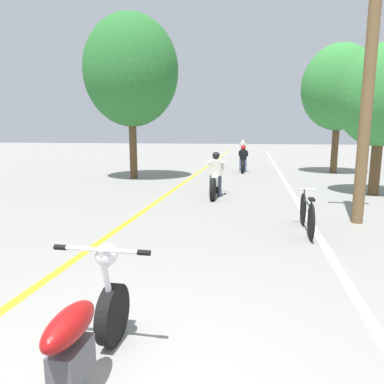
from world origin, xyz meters
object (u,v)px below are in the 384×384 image
(motorcycle_rider_lead, at_px, (216,180))
(bicycle_parked, at_px, (307,214))
(roadside_tree_right_far, at_px, (339,88))
(motorcycle_foreground, at_px, (75,345))
(motorcycle_rider_far, at_px, (243,151))
(roadside_tree_right_near, at_px, (382,96))
(roadside_tree_left, at_px, (131,71))
(motorcycle_rider_mid, at_px, (243,161))
(utility_pole, at_px, (372,45))

(motorcycle_rider_lead, height_order, bicycle_parked, motorcycle_rider_lead)
(roadside_tree_right_far, distance_m, motorcycle_foreground, 16.92)
(roadside_tree_right_far, xyz_separation_m, motorcycle_rider_lead, (-5.03, -7.29, -3.54))
(roadside_tree_right_far, height_order, motorcycle_rider_far, roadside_tree_right_far)
(motorcycle_rider_lead, xyz_separation_m, bicycle_parked, (2.24, -3.55, -0.16))
(roadside_tree_right_near, xyz_separation_m, roadside_tree_left, (-8.94, 2.46, 1.41))
(motorcycle_rider_lead, height_order, motorcycle_rider_mid, motorcycle_rider_lead)
(utility_pole, distance_m, roadside_tree_right_near, 4.12)
(motorcycle_rider_far, bearing_deg, roadside_tree_right_near, -73.98)
(roadside_tree_left, distance_m, motorcycle_rider_mid, 6.97)
(roadside_tree_right_far, relative_size, roadside_tree_left, 0.90)
(motorcycle_rider_far, bearing_deg, motorcycle_rider_mid, -87.86)
(roadside_tree_right_far, relative_size, motorcycle_rider_mid, 3.11)
(roadside_tree_left, distance_m, motorcycle_rider_lead, 6.69)
(motorcycle_rider_mid, bearing_deg, roadside_tree_right_near, -53.62)
(roadside_tree_left, height_order, motorcycle_rider_mid, roadside_tree_left)
(utility_pole, distance_m, roadside_tree_right_far, 10.04)
(utility_pole, bearing_deg, motorcycle_rider_far, 99.07)
(utility_pole, distance_m, motorcycle_rider_far, 20.80)
(utility_pole, distance_m, bicycle_parked, 3.69)
(utility_pole, distance_m, motorcycle_foreground, 7.56)
(roadside_tree_right_near, relative_size, roadside_tree_left, 0.68)
(utility_pole, height_order, roadside_tree_left, utility_pole)
(bicycle_parked, bearing_deg, utility_pole, 37.57)
(motorcycle_rider_mid, height_order, motorcycle_rider_far, motorcycle_rider_far)
(motorcycle_rider_far, relative_size, bicycle_parked, 1.20)
(bicycle_parked, bearing_deg, motorcycle_rider_far, 95.45)
(motorcycle_rider_far, bearing_deg, bicycle_parked, -84.55)
(roadside_tree_right_far, bearing_deg, motorcycle_rider_lead, -124.60)
(roadside_tree_right_far, xyz_separation_m, motorcycle_foreground, (-5.13, -15.70, -3.65))
(bicycle_parked, bearing_deg, roadside_tree_left, 130.94)
(roadside_tree_right_near, distance_m, bicycle_parked, 6.08)
(roadside_tree_right_far, bearing_deg, utility_pole, -99.05)
(roadside_tree_right_near, bearing_deg, motorcycle_rider_lead, -166.83)
(motorcycle_rider_far, bearing_deg, utility_pole, -80.93)
(roadside_tree_left, xyz_separation_m, motorcycle_rider_mid, (4.60, 3.44, -3.96))
(roadside_tree_right_far, relative_size, motorcycle_foreground, 2.97)
(roadside_tree_right_near, xyz_separation_m, motorcycle_rider_far, (-4.74, 16.52, -2.55))
(roadside_tree_left, relative_size, motorcycle_rider_lead, 3.28)
(roadside_tree_left, distance_m, motorcycle_foreground, 13.29)
(roadside_tree_right_near, relative_size, motorcycle_rider_mid, 2.36)
(roadside_tree_right_near, height_order, motorcycle_rider_lead, roadside_tree_right_near)
(roadside_tree_right_far, height_order, roadside_tree_left, roadside_tree_left)
(motorcycle_rider_lead, distance_m, motorcycle_rider_mid, 7.09)
(roadside_tree_left, height_order, bicycle_parked, roadside_tree_left)
(motorcycle_foreground, relative_size, motorcycle_rider_far, 0.96)
(motorcycle_rider_mid, bearing_deg, roadside_tree_left, -143.24)
(roadside_tree_right_far, distance_m, motorcycle_rider_lead, 9.54)
(roadside_tree_left, bearing_deg, utility_pole, -40.01)
(roadside_tree_right_far, relative_size, motorcycle_rider_lead, 2.95)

